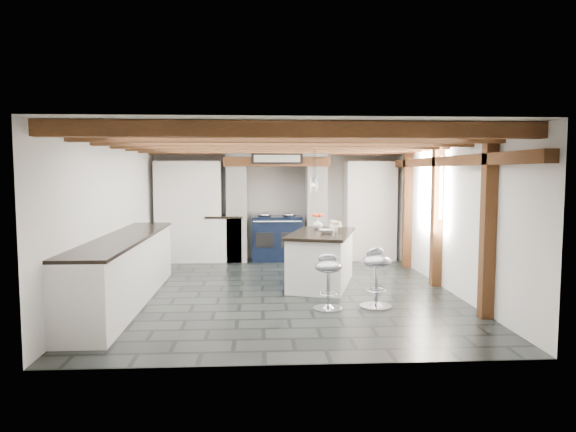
{
  "coord_description": "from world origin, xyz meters",
  "views": [
    {
      "loc": [
        -0.36,
        -7.64,
        1.8
      ],
      "look_at": [
        0.1,
        0.4,
        1.1
      ],
      "focal_mm": 32.0,
      "sensor_mm": 36.0,
      "label": 1
    }
  ],
  "objects": [
    {
      "name": "ground",
      "position": [
        0.0,
        0.0,
        0.0
      ],
      "size": [
        6.0,
        6.0,
        0.0
      ],
      "primitive_type": "plane",
      "color": "black",
      "rests_on": "ground"
    },
    {
      "name": "kitchen_island",
      "position": [
        0.63,
        0.36,
        0.43
      ],
      "size": [
        1.33,
        1.88,
        1.13
      ],
      "rotation": [
        0.0,
        0.0,
        -0.28
      ],
      "color": "white",
      "rests_on": "ground"
    },
    {
      "name": "bar_stool_near",
      "position": [
        1.18,
        -1.03,
        0.49
      ],
      "size": [
        0.5,
        0.5,
        0.79
      ],
      "rotation": [
        0.0,
        0.0,
        0.37
      ],
      "color": "silver",
      "rests_on": "ground"
    },
    {
      "name": "room_shell",
      "position": [
        -0.61,
        1.42,
        1.07
      ],
      "size": [
        6.0,
        6.03,
        6.0
      ],
      "color": "white",
      "rests_on": "ground"
    },
    {
      "name": "bar_stool_far",
      "position": [
        0.54,
        -1.1,
        0.45
      ],
      "size": [
        0.39,
        0.39,
        0.73
      ],
      "rotation": [
        0.0,
        0.0,
        0.07
      ],
      "color": "silver",
      "rests_on": "ground"
    },
    {
      "name": "range_cooker",
      "position": [
        0.0,
        2.68,
        0.47
      ],
      "size": [
        1.0,
        0.63,
        0.99
      ],
      "color": "black",
      "rests_on": "ground"
    }
  ]
}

